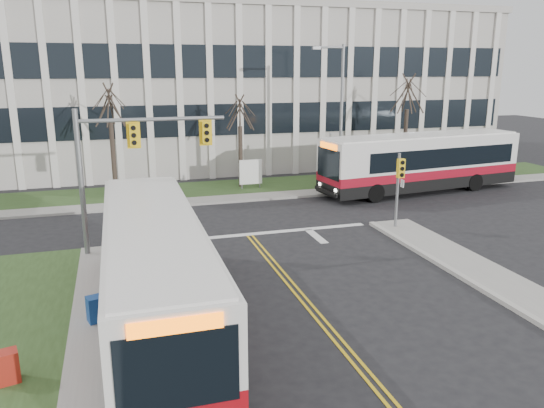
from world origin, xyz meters
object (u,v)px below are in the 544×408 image
Objects in this scene: directory_sign at (251,172)px; newspaper_box_red at (8,369)px; bus_main at (154,274)px; bus_cross at (420,164)px; streetlight at (339,109)px; newspaper_box_blue at (96,311)px.

newspaper_box_red is at bearing -119.89° from directory_sign.
bus_cross is at bearing 38.26° from bus_main.
streetlight is 9.68× the size of newspaper_box_blue.
bus_main is 4.60m from newspaper_box_red.
directory_sign is at bearing 45.99° from newspaper_box_red.
newspaper_box_red is at bearing -149.17° from bus_main.
bus_main is at bearing -32.62° from newspaper_box_blue.
bus_cross reaches higher than bus_main.
bus_cross reaches higher than directory_sign.
directory_sign is (-5.53, 1.30, -4.02)m from streetlight.
bus_cross is at bearing -24.56° from streetlight.
bus_main is at bearing 16.45° from newspaper_box_red.
bus_cross is 14.23× the size of newspaper_box_blue.
directory_sign is 2.11× the size of newspaper_box_blue.
newspaper_box_red is at bearing -132.49° from streetlight.
bus_main is 0.94× the size of bus_cross.
streetlight is at bearing -121.49° from bus_cross.
directory_sign is at bearing 44.72° from newspaper_box_blue.
newspaper_box_red is (-21.67, -16.20, -1.33)m from bus_cross.
bus_cross is 23.83m from newspaper_box_blue.
streetlight is at bearing 33.39° from newspaper_box_red.
newspaper_box_blue is at bearing 39.82° from newspaper_box_red.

